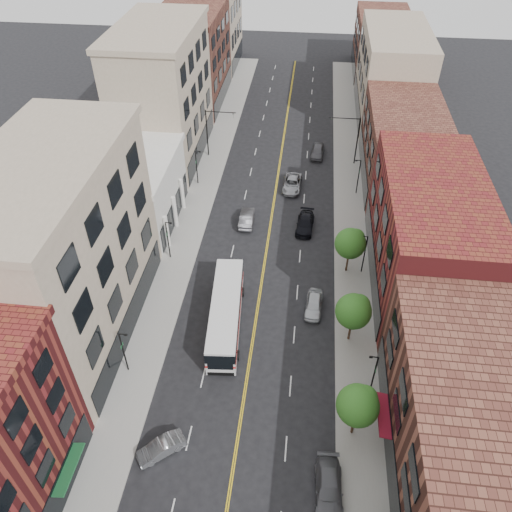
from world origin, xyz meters
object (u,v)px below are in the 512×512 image
at_px(city_bus, 226,312).
at_px(car_lane_c, 317,151).
at_px(car_parked_far, 314,304).
at_px(car_lane_b, 292,184).
at_px(car_parked_mid, 329,488).
at_px(car_lane_a, 305,224).
at_px(car_angle_b, 161,448).
at_px(car_lane_behind, 247,218).

bearing_deg(city_bus, car_lane_c, 72.05).
bearing_deg(car_parked_far, car_lane_c, 94.67).
relative_size(car_lane_b, car_lane_c, 1.16).
distance_m(car_parked_mid, car_lane_a, 32.72).
bearing_deg(car_lane_b, city_bus, -98.78).
bearing_deg(car_angle_b, car_lane_c, 128.40).
distance_m(car_angle_b, car_lane_behind, 31.24).
bearing_deg(car_angle_b, car_parked_mid, 44.11).
bearing_deg(car_parked_far, car_lane_behind, 126.32).
bearing_deg(car_lane_c, car_lane_a, -89.17).
bearing_deg(car_angle_b, car_parked_far, 107.08).
bearing_deg(car_parked_far, car_lane_a, 100.16).
height_order(car_parked_mid, car_lane_c, car_lane_c).
xyz_separation_m(car_parked_far, car_lane_a, (-1.45, 13.77, -0.00)).
xyz_separation_m(city_bus, car_lane_behind, (-0.14, 17.14, -1.13)).
bearing_deg(car_parked_mid, car_lane_c, 89.75).
xyz_separation_m(car_lane_behind, car_lane_b, (5.23, 8.69, -0.02)).
height_order(car_parked_mid, car_lane_behind, car_lane_behind).
bearing_deg(car_angle_b, city_bus, 129.24).
distance_m(city_bus, car_parked_far, 9.29).
distance_m(car_parked_far, car_lane_b, 22.98).
height_order(city_bus, car_parked_far, city_bus).
bearing_deg(car_parked_mid, city_bus, 120.84).
relative_size(car_lane_behind, car_lane_a, 0.92).
xyz_separation_m(city_bus, car_parked_far, (8.67, 3.13, -1.16)).
bearing_deg(car_parked_mid, car_angle_b, 170.28).
bearing_deg(car_angle_b, car_lane_b, 129.94).
bearing_deg(car_lane_c, car_angle_b, -98.60).
bearing_deg(car_lane_c, car_parked_mid, -83.42).
bearing_deg(car_lane_b, car_lane_c, 73.03).
relative_size(car_parked_far, car_lane_behind, 0.93).
xyz_separation_m(city_bus, car_lane_a, (7.22, 16.90, -1.16)).
bearing_deg(car_lane_b, car_parked_far, -78.66).
xyz_separation_m(car_lane_behind, car_lane_c, (8.51, 18.06, 0.02)).
bearing_deg(car_parked_far, car_lane_b, 103.12).
height_order(car_lane_a, car_lane_b, car_lane_b).
distance_m(car_parked_far, car_lane_a, 13.84).
bearing_deg(city_bus, car_lane_a, 62.30).
distance_m(car_parked_mid, car_lane_b, 41.83).
relative_size(city_bus, car_parked_far, 2.97).
relative_size(car_parked_mid, car_parked_far, 1.16).
bearing_deg(car_lane_b, car_lane_a, -74.20).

